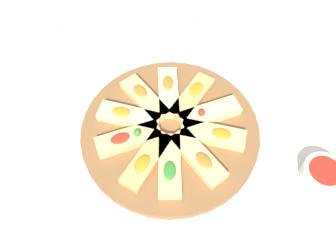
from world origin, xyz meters
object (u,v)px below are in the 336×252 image
object	(u,v)px
plate_right	(249,33)
dipping_bowl	(320,174)
water_glass	(177,25)
serving_board	(168,131)
plate_left	(94,22)

from	to	relation	value
plate_right	dipping_bowl	bearing A→B (deg)	-77.47
water_glass	dipping_bowl	xyz separation A→B (m)	(0.30, -0.41, -0.03)
serving_board	plate_left	world-z (taller)	serving_board
serving_board	water_glass	xyz separation A→B (m)	(0.02, 0.31, 0.04)
plate_left	dipping_bowl	xyz separation A→B (m)	(0.54, -0.48, 0.01)
serving_board	water_glass	bearing A→B (deg)	86.05
water_glass	serving_board	bearing A→B (deg)	-93.95
plate_left	water_glass	bearing A→B (deg)	-14.31
plate_left	plate_right	xyz separation A→B (m)	(0.45, -0.04, 0.00)
water_glass	dipping_bowl	size ratio (longest dim) A/B	1.21
serving_board	dipping_bowl	size ratio (longest dim) A/B	4.64
plate_left	dipping_bowl	world-z (taller)	dipping_bowl
plate_left	water_glass	world-z (taller)	water_glass
plate_left	plate_right	world-z (taller)	same
serving_board	plate_left	xyz separation A→B (m)	(-0.22, 0.37, -0.00)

